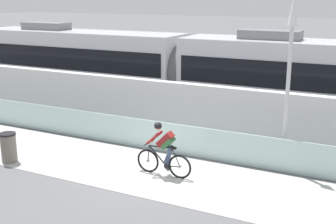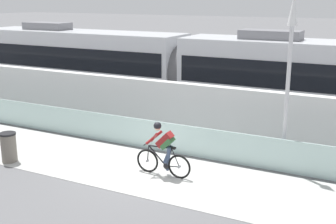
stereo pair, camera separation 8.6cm
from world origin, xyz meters
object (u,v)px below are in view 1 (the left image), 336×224
at_px(tram, 183,71).
at_px(cyclist_on_bike, 164,150).
at_px(lamp_post_antenna, 290,61).
at_px(trash_bin, 9,148).

bearing_deg(tram, cyclist_on_bike, -69.55).
height_order(lamp_post_antenna, trash_bin, lamp_post_antenna).
xyz_separation_m(tram, trash_bin, (-2.32, -8.10, -1.41)).
bearing_deg(lamp_post_antenna, cyclist_on_bike, -144.30).
relative_size(tram, trash_bin, 23.50).
bearing_deg(lamp_post_antenna, trash_bin, -156.62).
height_order(tram, cyclist_on_bike, tram).
bearing_deg(cyclist_on_bike, trash_bin, -165.61).
xyz_separation_m(cyclist_on_bike, trash_bin, (-4.87, -1.25, -0.30)).
xyz_separation_m(tram, lamp_post_antenna, (5.55, -4.70, 1.40)).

